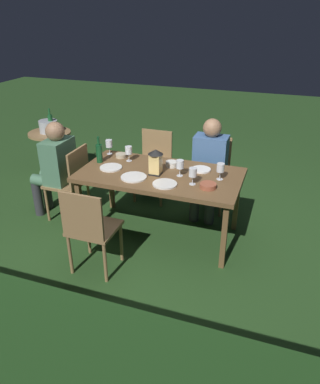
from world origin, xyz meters
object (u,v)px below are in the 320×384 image
plate_b (201,169)px  bowl_bread (121,155)px  bowl_olives (172,164)px  dining_table (160,178)px  lantern_centerpiece (156,160)px  chair_side_left_a (212,170)px  wine_glass_a (180,165)px  wine_glass_e (193,173)px  person_in_blue (209,164)px  bowl_salad (208,186)px  wine_glass_c (221,168)px  wine_glass_b (109,144)px  ice_bucket (49,126)px  wine_glass_d (129,151)px  plate_d (134,177)px  chair_head_far (71,180)px  person_in_green (55,165)px  plate_c (165,184)px  green_bottle_on_table (99,153)px  chair_side_right_b (90,227)px  chair_side_left_b (154,162)px  side_table (51,146)px  plate_a (111,168)px

plate_b → bowl_bread: bowl_bread is taller
bowl_olives → dining_table: bearing=74.0°
lantern_centerpiece → bowl_olives: 0.29m
chair_side_left_a → lantern_centerpiece: lantern_centerpiece is taller
wine_glass_a → wine_glass_e: bearing=139.1°
person_in_blue → bowl_salad: bearing=101.8°
person_in_blue → wine_glass_c: size_ratio=6.80×
wine_glass_b → bowl_bread: 0.20m
dining_table → ice_bucket: 2.26m
wine_glass_d → bowl_olives: (-0.49, -0.01, -0.09)m
wine_glass_d → wine_glass_c: bearing=172.0°
lantern_centerpiece → wine_glass_d: lantern_centerpiece is taller
dining_table → wine_glass_e: (-0.38, 0.15, 0.17)m
dining_table → wine_glass_d: bearing=-24.4°
person_in_blue → wine_glass_e: size_ratio=6.80×
plate_d → wine_glass_c: bearing=-163.0°
dining_table → plate_b: bearing=-150.8°
person_in_blue → wine_glass_b: 1.17m
chair_side_left_a → chair_head_far: 1.67m
chair_head_far → wine_glass_a: 1.34m
dining_table → ice_bucket: (2.03, -0.99, 0.08)m
person_in_green → plate_c: 1.43m
green_bottle_on_table → plate_c: (-0.86, 0.31, -0.10)m
plate_c → bowl_bread: 0.87m
chair_side_right_b → wine_glass_c: bearing=-138.3°
chair_side_left_a → plate_d: 1.20m
chair_head_far → person_in_green: 0.25m
dining_table → chair_side_left_b: (0.37, -0.83, -0.19)m
wine_glass_e → plate_d: size_ratio=0.65×
green_bottle_on_table → bowl_salad: size_ratio=1.84×
wine_glass_b → dining_table: bearing=156.3°
plate_d → chair_side_left_a: bearing=-119.6°
plate_c → dining_table: bearing=-61.1°
chair_side_left_a → chair_head_far: size_ratio=1.00×
chair_side_left_a → person_in_green: (1.65, 0.83, 0.15)m
person_in_green → chair_side_left_b: (-0.90, -0.83, -0.15)m
bowl_olives → chair_side_left_b: bearing=-55.1°
side_table → person_in_blue: bearing=171.4°
lantern_centerpiece → wine_glass_b: bearing=-27.2°
chair_side_left_a → person_in_blue: bearing=90.0°
person_in_green → plate_c: bearing=170.1°
green_bottle_on_table → side_table: (1.31, -0.93, -0.40)m
wine_glass_b → bowl_salad: (-1.28, 0.50, -0.09)m
wine_glass_b → plate_a: 0.44m
chair_side_left_b → wine_glass_c: 1.30m
plate_c → lantern_centerpiece: bearing=-50.9°
chair_side_left_a → chair_side_left_b: bearing=0.0°
person_in_blue → person_in_green: same height
person_in_green → plate_b: (-1.65, -0.21, 0.10)m
wine_glass_d → side_table: (1.59, -0.80, -0.41)m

